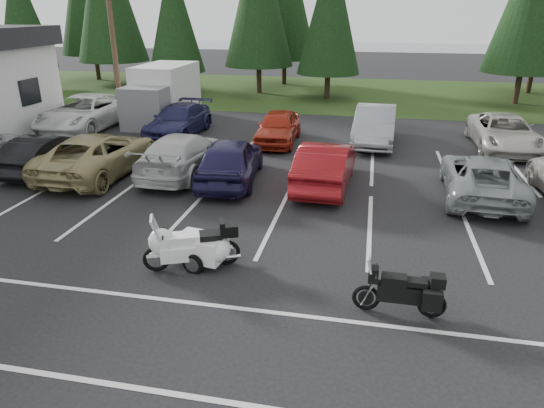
{
  "coord_description": "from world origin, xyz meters",
  "views": [
    {
      "loc": [
        2.97,
        -11.57,
        5.71
      ],
      "look_at": [
        0.72,
        -0.5,
        1.13
      ],
      "focal_mm": 32.0,
      "sensor_mm": 36.0,
      "label": 1
    }
  ],
  "objects": [
    {
      "name": "cargo_trailer",
      "position": [
        -0.72,
        -1.88,
        0.38
      ],
      "size": [
        1.75,
        1.16,
        0.75
      ],
      "primitive_type": null,
      "rotation": [
        0.0,
        0.0,
        -0.16
      ],
      "color": "white",
      "rests_on": "ground"
    },
    {
      "name": "conifer_1",
      "position": [
        -22.0,
        21.2,
        5.39
      ],
      "size": [
        3.96,
        3.96,
        9.22
      ],
      "color": "#332316",
      "rests_on": "ground"
    },
    {
      "name": "car_far_0",
      "position": [
        -11.05,
        10.23,
        0.84
      ],
      "size": [
        2.79,
        6.04,
        1.68
      ],
      "primitive_type": "imported",
      "rotation": [
        0.0,
        0.0,
        -0.0
      ],
      "color": "white",
      "rests_on": "ground"
    },
    {
      "name": "lake_water",
      "position": [
        4.0,
        55.0,
        0.0
      ],
      "size": [
        70.0,
        50.0,
        0.02
      ],
      "primitive_type": "cube",
      "color": "slate",
      "rests_on": "ground"
    },
    {
      "name": "car_near_6",
      "position": [
        6.64,
        4.17,
        0.69
      ],
      "size": [
        2.56,
        5.08,
        1.38
      ],
      "primitive_type": "imported",
      "rotation": [
        0.0,
        0.0,
        3.08
      ],
      "color": "gray",
      "rests_on": "ground"
    },
    {
      "name": "ground",
      "position": [
        0.0,
        0.0,
        0.0
      ],
      "size": [
        120.0,
        120.0,
        0.0
      ],
      "primitive_type": "plane",
      "color": "black",
      "rests_on": "ground"
    },
    {
      "name": "car_far_4",
      "position": [
        8.68,
        10.47,
        0.73
      ],
      "size": [
        2.43,
        5.23,
        1.45
      ],
      "primitive_type": "imported",
      "rotation": [
        0.0,
        0.0,
        0.0
      ],
      "color": "#B2ADA3",
      "rests_on": "ground"
    },
    {
      "name": "car_far_2",
      "position": [
        -1.05,
        9.55,
        0.73
      ],
      "size": [
        1.79,
        4.29,
        1.45
      ],
      "primitive_type": "imported",
      "rotation": [
        0.0,
        0.0,
        0.02
      ],
      "color": "#9C2413",
      "rests_on": "ground"
    },
    {
      "name": "touring_motorcycle",
      "position": [
        -0.87,
        -2.09,
        0.69
      ],
      "size": [
        2.6,
        1.68,
        1.38
      ],
      "primitive_type": null,
      "rotation": [
        0.0,
        0.0,
        0.4
      ],
      "color": "white",
      "rests_on": "ground"
    },
    {
      "name": "car_far_3",
      "position": [
        3.21,
        10.36,
        0.82
      ],
      "size": [
        1.93,
        5.04,
        1.64
      ],
      "primitive_type": "imported",
      "rotation": [
        0.0,
        0.0,
        -0.04
      ],
      "color": "gray",
      "rests_on": "ground"
    },
    {
      "name": "car_near_1",
      "position": [
        -8.74,
        3.78,
        0.7
      ],
      "size": [
        1.53,
        4.26,
        1.4
      ],
      "primitive_type": "imported",
      "rotation": [
        0.0,
        0.0,
        3.15
      ],
      "color": "black",
      "rests_on": "ground"
    },
    {
      "name": "conifer_3",
      "position": [
        -10.5,
        21.4,
        5.27
      ],
      "size": [
        3.87,
        3.87,
        9.02
      ],
      "color": "#332316",
      "rests_on": "ground"
    },
    {
      "name": "car_near_2",
      "position": [
        -6.6,
        3.83,
        0.77
      ],
      "size": [
        2.66,
        5.59,
        1.54
      ],
      "primitive_type": "imported",
      "rotation": [
        0.0,
        0.0,
        3.12
      ],
      "color": "#978A57",
      "rests_on": "ground"
    },
    {
      "name": "car_near_4",
      "position": [
        -1.68,
        4.01,
        0.8
      ],
      "size": [
        2.32,
        4.83,
        1.59
      ],
      "primitive_type": "imported",
      "rotation": [
        0.0,
        0.0,
        3.24
      ],
      "color": "#1B183C",
      "rests_on": "ground"
    },
    {
      "name": "car_near_3",
      "position": [
        -3.58,
        4.52,
        0.75
      ],
      "size": [
        2.29,
        5.25,
        1.5
      ],
      "primitive_type": "imported",
      "rotation": [
        0.0,
        0.0,
        3.11
      ],
      "color": "#B8B8B6",
      "rests_on": "ground"
    },
    {
      "name": "utility_pole",
      "position": [
        -10.0,
        12.0,
        4.7
      ],
      "size": [
        1.6,
        0.26,
        9.0
      ],
      "color": "#473321",
      "rests_on": "ground"
    },
    {
      "name": "stall_markings",
      "position": [
        0.0,
        2.0,
        0.0
      ],
      "size": [
        32.0,
        16.0,
        0.01
      ],
      "primitive_type": "cube",
      "color": "silver",
      "rests_on": "ground"
    },
    {
      "name": "adventure_motorcycle",
      "position": [
        3.81,
        -3.02,
        0.62
      ],
      "size": [
        2.03,
        0.72,
        1.23
      ],
      "primitive_type": null,
      "rotation": [
        0.0,
        0.0,
        -0.01
      ],
      "color": "black",
      "rests_on": "ground"
    },
    {
      "name": "grass_strip",
      "position": [
        0.0,
        24.0,
        0.01
      ],
      "size": [
        80.0,
        16.0,
        0.01
      ],
      "primitive_type": "cube",
      "color": "#223711",
      "rests_on": "ground"
    },
    {
      "name": "box_truck",
      "position": [
        -8.0,
        12.5,
        1.45
      ],
      "size": [
        2.4,
        5.6,
        2.9
      ],
      "primitive_type": null,
      "color": "silver",
      "rests_on": "ground"
    },
    {
      "name": "conifer_5",
      "position": [
        0.0,
        21.6,
        5.63
      ],
      "size": [
        4.14,
        4.14,
        9.63
      ],
      "color": "#332316",
      "rests_on": "ground"
    },
    {
      "name": "car_far_1",
      "position": [
        -5.97,
        9.96,
        0.72
      ],
      "size": [
        2.19,
        5.01,
        1.43
      ],
      "primitive_type": "imported",
      "rotation": [
        0.0,
        0.0,
        -0.04
      ],
      "color": "#1C1C46",
      "rests_on": "ground"
    },
    {
      "name": "car_near_5",
      "position": [
        1.62,
        4.18,
        0.77
      ],
      "size": [
        1.84,
        4.75,
        1.54
      ],
      "primitive_type": "imported",
      "rotation": [
        0.0,
        0.0,
        3.1
      ],
      "color": "maroon",
      "rests_on": "ground"
    }
  ]
}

